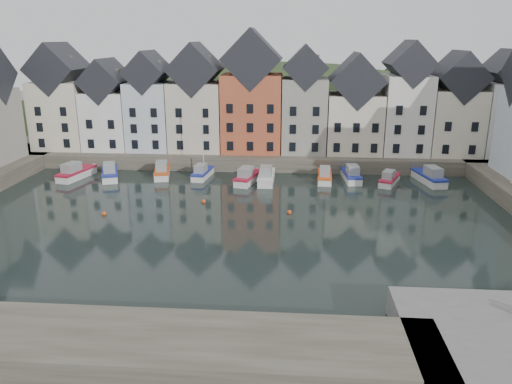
# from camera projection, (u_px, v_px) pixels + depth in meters

# --- Properties ---
(ground) EXTENTS (260.00, 260.00, 0.00)m
(ground) POSITION_uv_depth(u_px,v_px,m) (229.00, 229.00, 50.12)
(ground) COLOR black
(ground) RESTS_ON ground
(far_quay) EXTENTS (90.00, 16.00, 2.00)m
(far_quay) POSITION_uv_depth(u_px,v_px,m) (253.00, 153.00, 78.40)
(far_quay) COLOR #474237
(far_quay) RESTS_ON ground
(near_wall) EXTENTS (50.00, 6.00, 2.00)m
(near_wall) POSITION_uv_depth(u_px,v_px,m) (15.00, 343.00, 29.58)
(near_wall) COLOR #474237
(near_wall) RESTS_ON ground
(hillside) EXTENTS (153.60, 70.40, 64.00)m
(hillside) POSITION_uv_depth(u_px,v_px,m) (263.00, 212.00, 108.77)
(hillside) COLOR #22361B
(hillside) RESTS_ON ground
(far_terrace) EXTENTS (72.37, 8.16, 17.78)m
(far_terrace) POSITION_uv_depth(u_px,v_px,m) (273.00, 105.00, 73.93)
(far_terrace) COLOR beige
(far_terrace) RESTS_ON far_quay
(mooring_buoys) EXTENTS (20.50, 5.50, 0.50)m
(mooring_buoys) POSITION_uv_depth(u_px,v_px,m) (199.00, 209.00, 55.44)
(mooring_buoys) COLOR #D44C19
(mooring_buoys) RESTS_ON ground
(boat_a) EXTENTS (3.51, 6.95, 2.56)m
(boat_a) POSITION_uv_depth(u_px,v_px,m) (76.00, 173.00, 67.86)
(boat_a) COLOR silver
(boat_a) RESTS_ON ground
(boat_b) EXTENTS (4.19, 6.93, 2.54)m
(boat_b) POSITION_uv_depth(u_px,v_px,m) (110.00, 173.00, 67.84)
(boat_b) COLOR silver
(boat_b) RESTS_ON ground
(boat_c) EXTENTS (3.29, 6.69, 2.47)m
(boat_c) POSITION_uv_depth(u_px,v_px,m) (162.00, 171.00, 68.83)
(boat_c) COLOR silver
(boat_c) RESTS_ON ground
(boat_d) EXTENTS (2.41, 5.90, 10.97)m
(boat_d) POSITION_uv_depth(u_px,v_px,m) (202.00, 173.00, 68.21)
(boat_d) COLOR silver
(boat_d) RESTS_ON ground
(boat_e) EXTENTS (3.48, 6.68, 2.45)m
(boat_e) POSITION_uv_depth(u_px,v_px,m) (248.00, 177.00, 65.91)
(boat_e) COLOR silver
(boat_e) RESTS_ON ground
(boat_f) EXTENTS (2.08, 6.60, 2.53)m
(boat_f) POSITION_uv_depth(u_px,v_px,m) (266.00, 177.00, 66.00)
(boat_f) COLOR silver
(boat_f) RESTS_ON ground
(boat_g) EXTENTS (2.15, 6.00, 2.27)m
(boat_g) POSITION_uv_depth(u_px,v_px,m) (325.00, 176.00, 66.64)
(boat_g) COLOR silver
(boat_g) RESTS_ON ground
(boat_h) EXTENTS (2.44, 6.51, 2.45)m
(boat_h) POSITION_uv_depth(u_px,v_px,m) (351.00, 175.00, 66.94)
(boat_h) COLOR silver
(boat_h) RESTS_ON ground
(boat_i) EXTENTS (3.75, 5.82, 2.14)m
(boat_i) POSITION_uv_depth(u_px,v_px,m) (389.00, 179.00, 65.21)
(boat_i) COLOR silver
(boat_i) RESTS_ON ground
(boat_j) EXTENTS (3.47, 7.06, 2.60)m
(boat_j) POSITION_uv_depth(u_px,v_px,m) (430.00, 177.00, 65.71)
(boat_j) COLOR silver
(boat_j) RESTS_ON ground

